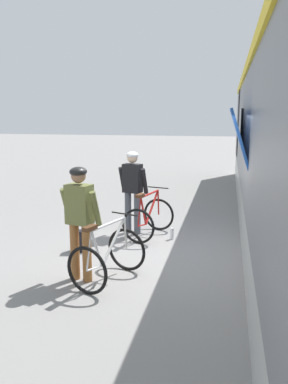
{
  "coord_description": "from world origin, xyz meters",
  "views": [
    {
      "loc": [
        0.93,
        -6.74,
        2.52
      ],
      "look_at": [
        -0.63,
        0.5,
        1.05
      ],
      "focal_mm": 36.75,
      "sensor_mm": 36.0,
      "label": 1
    }
  ],
  "objects_px": {
    "bicycle_near_red": "(149,218)",
    "water_bottle_near_the_bikes": "(172,234)",
    "cyclist_near_in_dark": "(133,185)",
    "backpack_on_platform": "(79,241)",
    "cyclist_far_in_olive": "(80,214)",
    "bicycle_far_white": "(108,257)"
  },
  "relations": [
    {
      "from": "bicycle_near_red",
      "to": "water_bottle_near_the_bikes",
      "type": "bearing_deg",
      "value": -8.72
    },
    {
      "from": "water_bottle_near_the_bikes",
      "to": "backpack_on_platform",
      "type": "bearing_deg",
      "value": -145.76
    },
    {
      "from": "backpack_on_platform",
      "to": "cyclist_far_in_olive",
      "type": "bearing_deg",
      "value": -79.45
    },
    {
      "from": "bicycle_far_white",
      "to": "backpack_on_platform",
      "type": "xyz_separation_m",
      "value": [
        -0.93,
        1.18,
        -0.2
      ]
    },
    {
      "from": "water_bottle_near_the_bikes",
      "to": "cyclist_far_in_olive",
      "type": "bearing_deg",
      "value": -115.31
    },
    {
      "from": "bicycle_far_white",
      "to": "backpack_on_platform",
      "type": "bearing_deg",
      "value": 128.19
    },
    {
      "from": "bicycle_near_red",
      "to": "backpack_on_platform",
      "type": "xyz_separation_m",
      "value": [
        -1.09,
        -1.16,
        -0.2
      ]
    },
    {
      "from": "cyclist_near_in_dark",
      "to": "water_bottle_near_the_bikes",
      "type": "bearing_deg",
      "value": -14.85
    },
    {
      "from": "backpack_on_platform",
      "to": "water_bottle_near_the_bikes",
      "type": "xyz_separation_m",
      "value": [
        1.59,
        1.08,
        -0.08
      ]
    },
    {
      "from": "bicycle_near_red",
      "to": "water_bottle_near_the_bikes",
      "type": "relative_size",
      "value": 5.1
    },
    {
      "from": "cyclist_near_in_dark",
      "to": "cyclist_far_in_olive",
      "type": "xyz_separation_m",
      "value": [
        -0.2,
        -2.52,
        0.0
      ]
    },
    {
      "from": "bicycle_near_red",
      "to": "backpack_on_platform",
      "type": "bearing_deg",
      "value": -133.25
    },
    {
      "from": "bicycle_near_red",
      "to": "backpack_on_platform",
      "type": "distance_m",
      "value": 1.61
    },
    {
      "from": "backpack_on_platform",
      "to": "bicycle_far_white",
      "type": "bearing_deg",
      "value": -64.24
    },
    {
      "from": "bicycle_near_red",
      "to": "bicycle_far_white",
      "type": "bearing_deg",
      "value": -93.92
    },
    {
      "from": "cyclist_near_in_dark",
      "to": "backpack_on_platform",
      "type": "xyz_separation_m",
      "value": [
        -0.71,
        -1.32,
        -0.85
      ]
    },
    {
      "from": "cyclist_near_in_dark",
      "to": "bicycle_near_red",
      "type": "relative_size",
      "value": 1.46
    },
    {
      "from": "cyclist_far_in_olive",
      "to": "bicycle_far_white",
      "type": "bearing_deg",
      "value": 2.73
    },
    {
      "from": "cyclist_far_in_olive",
      "to": "water_bottle_near_the_bikes",
      "type": "bearing_deg",
      "value": 64.69
    },
    {
      "from": "cyclist_near_in_dark",
      "to": "backpack_on_platform",
      "type": "distance_m",
      "value": 1.72
    },
    {
      "from": "bicycle_far_white",
      "to": "water_bottle_near_the_bikes",
      "type": "xyz_separation_m",
      "value": [
        0.66,
        2.27,
        -0.28
      ]
    },
    {
      "from": "water_bottle_near_the_bikes",
      "to": "cyclist_near_in_dark",
      "type": "bearing_deg",
      "value": 165.15
    }
  ]
}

